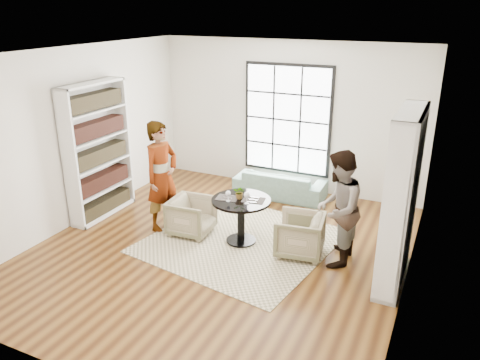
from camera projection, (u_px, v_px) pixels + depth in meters
The scene contains 16 objects.
ground at pixel (220, 249), 7.37m from camera, with size 6.00×6.00×0.00m, color brown.
room_shell at pixel (235, 164), 7.39m from camera, with size 6.00×6.01×6.00m.
rug at pixel (241, 241), 7.62m from camera, with size 2.72×2.72×0.01m, color beige.
pedestal_table at pixel (241, 211), 7.41m from camera, with size 0.94×0.94×0.75m.
sofa at pixel (280, 184), 9.32m from camera, with size 1.79×0.70×0.52m, color slate.
armchair_left at pixel (192, 216), 7.78m from camera, with size 0.67×0.69×0.63m, color #BEB088.
armchair_right at pixel (300, 235), 7.12m from camera, with size 0.69×0.71×0.65m, color tan.
person_left at pixel (162, 176), 7.78m from camera, with size 0.68×0.45×1.87m, color gray.
person_right at pixel (338, 209), 6.71m from camera, with size 0.84×0.66×1.73m, color gray.
placemat_left at pixel (227, 198), 7.39m from camera, with size 0.34×0.26×0.01m, color #282523.
placemat_right at pixel (253, 200), 7.31m from camera, with size 0.34×0.26×0.01m, color #282523.
cutlery_left at pixel (227, 197), 7.38m from camera, with size 0.14×0.22×0.01m, color silver, non-canonical shape.
cutlery_right at pixel (254, 200), 7.30m from camera, with size 0.14×0.22×0.01m, color silver, non-canonical shape.
wine_glass_left at pixel (228, 194), 7.23m from camera, with size 0.08×0.08×0.18m.
wine_glass_right at pixel (247, 195), 7.13m from camera, with size 0.09×0.09×0.20m.
flower_centerpiece at pixel (240, 192), 7.33m from camera, with size 0.19×0.17×0.21m, color gray.
Camera 1 is at (3.05, -5.76, 3.62)m, focal length 35.00 mm.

